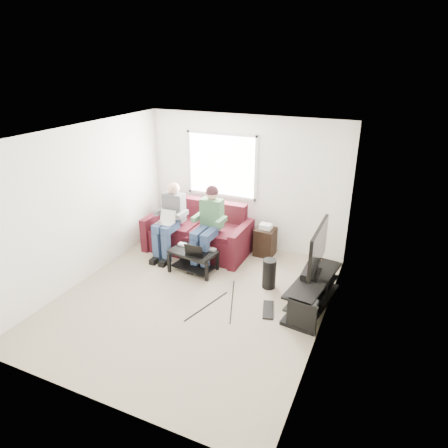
# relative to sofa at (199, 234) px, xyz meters

# --- Properties ---
(floor) EXTENTS (4.50, 4.50, 0.00)m
(floor) POSITION_rel_sofa_xyz_m (0.71, -1.60, -0.34)
(floor) COLOR tan
(floor) RESTS_ON ground
(ceiling) EXTENTS (4.50, 4.50, 0.00)m
(ceiling) POSITION_rel_sofa_xyz_m (0.71, -1.60, 2.26)
(ceiling) COLOR white
(ceiling) RESTS_ON wall_back
(wall_back) EXTENTS (4.50, 0.00, 4.50)m
(wall_back) POSITION_rel_sofa_xyz_m (0.71, 0.65, 0.96)
(wall_back) COLOR white
(wall_back) RESTS_ON floor
(wall_front) EXTENTS (4.50, 0.00, 4.50)m
(wall_front) POSITION_rel_sofa_xyz_m (0.71, -3.85, 0.96)
(wall_front) COLOR white
(wall_front) RESTS_ON floor
(wall_left) EXTENTS (0.00, 4.50, 4.50)m
(wall_left) POSITION_rel_sofa_xyz_m (-1.29, -1.60, 0.96)
(wall_left) COLOR white
(wall_left) RESTS_ON floor
(wall_right) EXTENTS (0.00, 4.50, 4.50)m
(wall_right) POSITION_rel_sofa_xyz_m (2.71, -1.60, 0.96)
(wall_right) COLOR white
(wall_right) RESTS_ON floor
(window) EXTENTS (1.48, 0.04, 1.28)m
(window) POSITION_rel_sofa_xyz_m (0.21, 0.63, 1.26)
(window) COLOR white
(window) RESTS_ON wall_back
(sofa) EXTENTS (2.00, 1.00, 0.95)m
(sofa) POSITION_rel_sofa_xyz_m (0.00, 0.00, 0.00)
(sofa) COLOR #441117
(sofa) RESTS_ON floor
(person_left) EXTENTS (0.40, 0.71, 1.40)m
(person_left) POSITION_rel_sofa_xyz_m (-0.40, -0.38, 0.43)
(person_left) COLOR #304B6C
(person_left) RESTS_ON sofa
(person_right) EXTENTS (0.40, 0.71, 1.44)m
(person_right) POSITION_rel_sofa_xyz_m (0.40, -0.36, 0.49)
(person_right) COLOR #304B6C
(person_right) RESTS_ON sofa
(laptop_silver) EXTENTS (0.33, 0.24, 0.24)m
(laptop_silver) POSITION_rel_sofa_xyz_m (-0.40, -0.53, 0.42)
(laptop_silver) COLOR silver
(laptop_silver) RESTS_ON person_left
(coffee_table) EXTENTS (0.88, 0.62, 0.40)m
(coffee_table) POSITION_rel_sofa_xyz_m (0.30, -0.80, -0.05)
(coffee_table) COLOR black
(coffee_table) RESTS_ON floor
(laptop_black) EXTENTS (0.38, 0.30, 0.24)m
(laptop_black) POSITION_rel_sofa_xyz_m (0.42, -0.88, 0.18)
(laptop_black) COLOR black
(laptop_black) RESTS_ON coffee_table
(controller_a) EXTENTS (0.15, 0.10, 0.04)m
(controller_a) POSITION_rel_sofa_xyz_m (0.02, -0.68, 0.08)
(controller_a) COLOR silver
(controller_a) RESTS_ON coffee_table
(controller_b) EXTENTS (0.15, 0.11, 0.04)m
(controller_b) POSITION_rel_sofa_xyz_m (0.20, -0.62, 0.08)
(controller_b) COLOR black
(controller_b) RESTS_ON coffee_table
(controller_c) EXTENTS (0.15, 0.10, 0.04)m
(controller_c) POSITION_rel_sofa_xyz_m (0.60, -0.65, 0.08)
(controller_c) COLOR gray
(controller_c) RESTS_ON coffee_table
(tv_stand) EXTENTS (0.62, 1.49, 0.48)m
(tv_stand) POSITION_rel_sofa_xyz_m (2.48, -1.01, -0.13)
(tv_stand) COLOR black
(tv_stand) RESTS_ON floor
(tv) EXTENTS (0.12, 1.10, 0.81)m
(tv) POSITION_rel_sofa_xyz_m (2.48, -0.91, 0.59)
(tv) COLOR black
(tv) RESTS_ON tv_stand
(soundbar) EXTENTS (0.12, 0.50, 0.10)m
(soundbar) POSITION_rel_sofa_xyz_m (2.36, -0.91, 0.18)
(soundbar) COLOR black
(soundbar) RESTS_ON tv_stand
(drink_cup) EXTENTS (0.08, 0.08, 0.12)m
(drink_cup) POSITION_rel_sofa_xyz_m (2.43, -0.38, 0.19)
(drink_cup) COLOR #AC714A
(drink_cup) RESTS_ON tv_stand
(console_white) EXTENTS (0.30, 0.22, 0.06)m
(console_white) POSITION_rel_sofa_xyz_m (2.48, -1.41, -0.06)
(console_white) COLOR silver
(console_white) RESTS_ON tv_stand
(console_grey) EXTENTS (0.34, 0.26, 0.08)m
(console_grey) POSITION_rel_sofa_xyz_m (2.48, -0.71, -0.05)
(console_grey) COLOR gray
(console_grey) RESTS_ON tv_stand
(console_black) EXTENTS (0.38, 0.30, 0.07)m
(console_black) POSITION_rel_sofa_xyz_m (2.48, -1.06, -0.05)
(console_black) COLOR black
(console_black) RESTS_ON tv_stand
(subwoofer) EXTENTS (0.22, 0.22, 0.51)m
(subwoofer) POSITION_rel_sofa_xyz_m (1.71, -0.77, -0.09)
(subwoofer) COLOR black
(subwoofer) RESTS_ON floor
(keyboard_floor) EXTENTS (0.28, 0.49, 0.03)m
(keyboard_floor) POSITION_rel_sofa_xyz_m (1.92, -1.42, -0.33)
(keyboard_floor) COLOR black
(keyboard_floor) RESTS_ON floor
(end_table) EXTENTS (0.37, 0.37, 0.64)m
(end_table) POSITION_rel_sofa_xyz_m (1.27, 0.34, -0.06)
(end_table) COLOR black
(end_table) RESTS_ON floor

